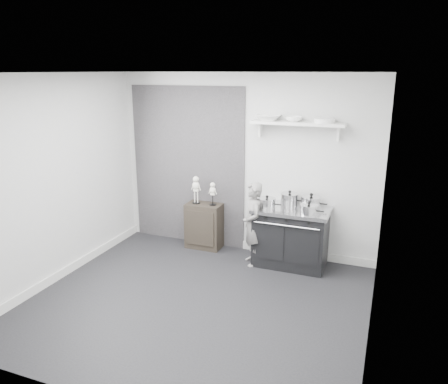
# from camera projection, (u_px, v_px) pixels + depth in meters

# --- Properties ---
(ground) EXTENTS (4.00, 4.00, 0.00)m
(ground) POSITION_uv_depth(u_px,v_px,m) (196.00, 302.00, 5.32)
(ground) COLOR black
(ground) RESTS_ON ground
(room_shell) EXTENTS (4.02, 3.62, 2.71)m
(room_shell) POSITION_uv_depth(u_px,v_px,m) (192.00, 168.00, 5.04)
(room_shell) COLOR #BBBBB9
(room_shell) RESTS_ON ground
(wall_shelf) EXTENTS (1.30, 0.26, 0.24)m
(wall_shelf) POSITION_uv_depth(u_px,v_px,m) (298.00, 124.00, 6.00)
(wall_shelf) COLOR silver
(wall_shelf) RESTS_ON room_shell
(stove) EXTENTS (1.06, 0.66, 0.85)m
(stove) POSITION_uv_depth(u_px,v_px,m) (291.00, 236.00, 6.24)
(stove) COLOR black
(stove) RESTS_ON ground
(side_cabinet) EXTENTS (0.55, 0.32, 0.72)m
(side_cabinet) POSITION_uv_depth(u_px,v_px,m) (204.00, 226.00, 6.88)
(side_cabinet) COLOR black
(side_cabinet) RESTS_ON ground
(child) EXTENTS (0.48, 0.53, 1.22)m
(child) POSITION_uv_depth(u_px,v_px,m) (253.00, 224.00, 6.22)
(child) COLOR slate
(child) RESTS_ON ground
(pot_front_left) EXTENTS (0.33, 0.24, 0.18)m
(pot_front_left) POSITION_uv_depth(u_px,v_px,m) (267.00, 203.00, 6.15)
(pot_front_left) COLOR #BDBDBF
(pot_front_left) RESTS_ON stove
(pot_back_left) EXTENTS (0.35, 0.26, 0.22)m
(pot_back_left) POSITION_uv_depth(u_px,v_px,m) (290.00, 199.00, 6.25)
(pot_back_left) COLOR #BDBDBF
(pot_back_left) RESTS_ON stove
(pot_back_right) EXTENTS (0.37, 0.28, 0.22)m
(pot_back_right) POSITION_uv_depth(u_px,v_px,m) (311.00, 202.00, 6.12)
(pot_back_right) COLOR #BDBDBF
(pot_back_right) RESTS_ON stove
(pot_front_right) EXTENTS (0.33, 0.24, 0.18)m
(pot_front_right) POSITION_uv_depth(u_px,v_px,m) (309.00, 209.00, 5.85)
(pot_front_right) COLOR #BDBDBF
(pot_front_right) RESTS_ON stove
(skeleton_full) EXTENTS (0.14, 0.09, 0.50)m
(skeleton_full) POSITION_uv_depth(u_px,v_px,m) (196.00, 188.00, 6.76)
(skeleton_full) COLOR silver
(skeleton_full) RESTS_ON side_cabinet
(skeleton_torso) EXTENTS (0.12, 0.07, 0.41)m
(skeleton_torso) POSITION_uv_depth(u_px,v_px,m) (213.00, 192.00, 6.67)
(skeleton_torso) COLOR silver
(skeleton_torso) RESTS_ON side_cabinet
(bowl_large) EXTENTS (0.34, 0.34, 0.08)m
(bowl_large) POSITION_uv_depth(u_px,v_px,m) (269.00, 118.00, 6.12)
(bowl_large) COLOR white
(bowl_large) RESTS_ON wall_shelf
(bowl_small) EXTENTS (0.23, 0.23, 0.07)m
(bowl_small) POSITION_uv_depth(u_px,v_px,m) (294.00, 119.00, 6.00)
(bowl_small) COLOR white
(bowl_small) RESTS_ON wall_shelf
(plate_stack) EXTENTS (0.28, 0.28, 0.06)m
(plate_stack) POSITION_uv_depth(u_px,v_px,m) (325.00, 121.00, 5.85)
(plate_stack) COLOR white
(plate_stack) RESTS_ON wall_shelf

